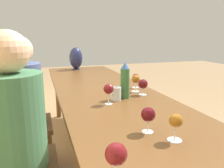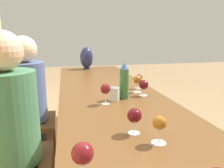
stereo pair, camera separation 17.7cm
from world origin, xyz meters
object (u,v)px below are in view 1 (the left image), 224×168
Objects in this scene: wine_glass_7 at (136,80)px; chair_near at (7,166)px; wine_glass_0 at (116,155)px; person_near at (18,134)px; vase at (76,58)px; person_far at (25,103)px; water_tumbler at (116,94)px; wine_glass_5 at (136,78)px; wine_glass_1 at (176,122)px; wine_glass_3 at (109,89)px; water_bottle at (125,81)px; chair_far at (17,123)px; wine_glass_2 at (148,115)px; wine_glass_4 at (143,84)px.

chair_near is at bearing 114.42° from wine_glass_7.
wine_glass_0 is 0.75m from person_near.
person_far is (-1.23, 0.64, -0.24)m from vase.
wine_glass_7 reaches higher than water_tumbler.
wine_glass_5 reaches higher than water_tumbler.
person_near is (-0.27, 0.68, -0.11)m from water_tumbler.
water_tumbler is at bearing 127.29° from wine_glass_7.
wine_glass_1 is at bearing 165.77° from wine_glass_5.
wine_glass_3 is at bearing 132.85° from water_tumbler.
water_bottle reaches higher than chair_far.
wine_glass_0 is 1.36m from person_far.
wine_glass_7 reaches higher than wine_glass_2.
person_near is (-1.90, 0.64, -0.22)m from vase.
water_bottle reaches higher than wine_glass_1.
wine_glass_5 is 1.01m from person_far.
wine_glass_1 is 0.86m from person_near.
chair_far is at bearing 86.30° from wine_glass_5.
water_tumbler is 0.90m from chair_far.
wine_glass_3 reaches higher than wine_glass_2.
vase is 2.11× the size of wine_glass_3.
wine_glass_1 and wine_glass_5 have the same top height.
person_near is at bearing -173.20° from chair_far.
water_tumbler is 0.77× the size of wine_glass_2.
chair_far reaches higher than wine_glass_4.
water_bottle is 2.77× the size of water_tumbler.
chair_far reaches higher than wine_glass_0.
wine_glass_4 is at bearing -77.83° from water_bottle.
wine_glass_7 is 1.09m from chair_far.
person_near is at bearing -90.00° from chair_near.
wine_glass_7 is at bearing 156.13° from wine_glass_5.
chair_near reaches higher than wine_glass_5.
person_far is (0.47, 0.60, -0.18)m from wine_glass_3.
person_near is (-0.30, 0.77, -0.20)m from water_bottle.
wine_glass_2 is 1.19m from person_far.
vase reaches higher than chair_near.
wine_glass_1 is 0.11× the size of person_near.
wine_glass_1 is at bearing -61.39° from wine_glass_0.
chair_near is (0.32, 0.73, -0.34)m from wine_glass_2.
wine_glass_3 is 1.00× the size of wine_glass_7.
person_near is at bearing 58.77° from wine_glass_1.
wine_glass_7 is at bearing -102.50° from person_far.
wine_glass_2 is (-0.62, 0.12, -0.05)m from water_bottle.
wine_glass_1 is 0.92m from wine_glass_7.
wine_glass_0 is 1.42m from chair_far.
vase reaches higher than wine_glass_1.
wine_glass_1 is (-2.34, -0.09, -0.07)m from vase.
wine_glass_3 is (-1.71, 0.04, -0.05)m from vase.
wine_glass_2 is 0.97m from wine_glass_5.
wine_glass_0 is at bearing 152.69° from wine_glass_7.
wine_glass_7 reaches higher than chair_far.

